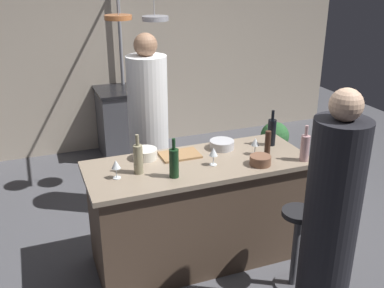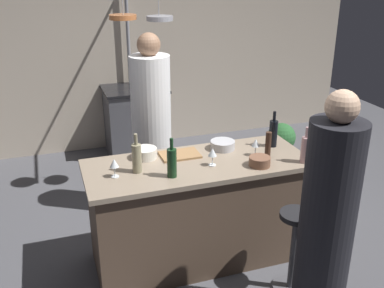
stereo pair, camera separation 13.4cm
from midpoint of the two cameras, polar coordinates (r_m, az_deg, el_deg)
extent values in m
plane|color=#4C4C51|center=(4.01, -0.19, -14.14)|extent=(9.00, 9.00, 0.00)
cube|color=#BCAD99|center=(6.08, -9.99, 11.64)|extent=(6.40, 0.16, 2.60)
cube|color=brown|center=(3.77, -0.20, -8.86)|extent=(1.72, 0.66, 0.86)
cube|color=gray|center=(3.56, -0.21, -2.65)|extent=(1.80, 0.72, 0.04)
cube|color=#47474C|center=(5.92, -8.65, 2.71)|extent=(0.76, 0.60, 0.86)
cube|color=black|center=(5.79, -8.90, 6.87)|extent=(0.80, 0.64, 0.03)
cylinder|color=white|center=(4.37, -6.38, 0.86)|extent=(0.38, 0.38, 1.59)
sphere|color=#8C664C|center=(4.14, -6.91, 12.46)|extent=(0.22, 0.22, 0.22)
cylinder|color=#4C4C51|center=(3.77, 11.62, -17.14)|extent=(0.28, 0.28, 0.02)
cylinder|color=#4C4C51|center=(3.58, 12.02, -13.16)|extent=(0.06, 0.06, 0.62)
cylinder|color=black|center=(3.41, 12.45, -8.64)|extent=(0.26, 0.26, 0.04)
cylinder|color=black|center=(3.12, 15.99, -10.15)|extent=(0.36, 0.36, 1.50)
sphere|color=#D8AD8C|center=(2.78, 17.81, 4.77)|extent=(0.20, 0.20, 0.20)
cylinder|color=gray|center=(5.98, -9.55, 9.29)|extent=(0.04, 0.04, 2.15)
cylinder|color=#B26638|center=(4.46, -10.30, 15.64)|extent=(0.26, 0.26, 0.04)
cylinder|color=gray|center=(4.42, -10.36, 17.25)|extent=(0.01, 0.01, 0.25)
cylinder|color=gray|center=(4.49, -5.61, 15.68)|extent=(0.26, 0.26, 0.04)
cylinder|color=gray|center=(4.50, -5.78, 17.45)|extent=(0.01, 0.01, 0.27)
cylinder|color=brown|center=(5.83, 9.71, -1.36)|extent=(0.24, 0.24, 0.16)
sphere|color=#2D6633|center=(5.73, 9.87, 1.02)|extent=(0.36, 0.36, 0.36)
cube|color=#997047|center=(3.67, -2.60, -1.40)|extent=(0.32, 0.22, 0.02)
cylinder|color=#382319|center=(3.69, 8.63, 0.09)|extent=(0.05, 0.05, 0.21)
cylinder|color=gray|center=(3.36, -8.02, -1.96)|extent=(0.07, 0.07, 0.22)
cylinder|color=gray|center=(3.30, -8.16, 0.48)|extent=(0.03, 0.03, 0.08)
cylinder|color=black|center=(3.90, 9.18, 1.45)|extent=(0.07, 0.07, 0.23)
cylinder|color=black|center=(3.85, 9.32, 3.64)|extent=(0.03, 0.03, 0.08)
cylinder|color=#B78C8E|center=(3.64, 13.20, -0.53)|extent=(0.07, 0.07, 0.21)
cylinder|color=#B78C8E|center=(3.59, 13.41, 1.65)|extent=(0.03, 0.03, 0.08)
cylinder|color=#143319|center=(3.28, -3.48, -2.49)|extent=(0.07, 0.07, 0.22)
cylinder|color=#143319|center=(3.22, -3.55, -0.03)|extent=(0.03, 0.03, 0.08)
cylinder|color=silver|center=(3.51, 1.63, -2.65)|extent=(0.06, 0.06, 0.01)
cylinder|color=silver|center=(3.49, 1.64, -2.05)|extent=(0.01, 0.01, 0.07)
cone|color=silver|center=(3.46, 1.65, -0.99)|extent=(0.07, 0.07, 0.06)
cylinder|color=silver|center=(3.73, 6.99, -1.28)|extent=(0.06, 0.06, 0.01)
cylinder|color=silver|center=(3.71, 7.02, -0.71)|extent=(0.01, 0.01, 0.07)
cone|color=silver|center=(3.68, 7.07, 0.30)|extent=(0.07, 0.07, 0.06)
cylinder|color=silver|center=(3.35, -10.71, -4.27)|extent=(0.06, 0.06, 0.01)
cylinder|color=silver|center=(3.34, -10.76, -3.65)|extent=(0.01, 0.01, 0.07)
cone|color=silver|center=(3.31, -10.84, -2.56)|extent=(0.07, 0.07, 0.06)
cylinder|color=brown|center=(3.53, 7.65, -2.09)|extent=(0.17, 0.17, 0.07)
cylinder|color=silver|center=(3.63, -7.04, -1.26)|extent=(0.19, 0.19, 0.08)
cylinder|color=#B7B7BC|center=(3.81, 2.84, -0.07)|extent=(0.21, 0.21, 0.07)
camera|label=1|loc=(0.07, -91.05, -0.43)|focal=41.74mm
camera|label=2|loc=(0.07, 88.95, 0.43)|focal=41.74mm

